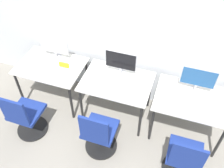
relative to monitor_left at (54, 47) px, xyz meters
name	(u,v)px	position (x,y,z in m)	size (l,w,h in m)	color
ground_plane	(109,130)	(1.11, -0.58, -0.97)	(20.00, 20.00, 0.00)	gray
wall_back	(128,25)	(1.11, 0.29, 0.43)	(12.00, 0.05, 2.80)	silver
desk_left	(51,69)	(0.00, -0.21, -0.31)	(1.04, 0.74, 0.75)	silver
monitor_left	(54,47)	(0.00, 0.00, 0.00)	(0.48, 0.18, 0.40)	#B2B2B7
keyboard_left	(46,70)	(0.00, -0.34, -0.21)	(0.41, 0.15, 0.02)	silver
mouse_left	(63,74)	(0.30, -0.33, -0.20)	(0.06, 0.09, 0.03)	silver
office_chair_left	(26,117)	(-0.05, -1.01, -0.59)	(0.48, 0.48, 0.91)	black
desk_center	(117,85)	(1.11, -0.21, -0.31)	(1.04, 0.74, 0.75)	silver
monitor_center	(121,62)	(1.11, -0.03, 0.00)	(0.48, 0.18, 0.40)	#B2B2B7
keyboard_center	(114,87)	(1.11, -0.35, -0.21)	(0.41, 0.15, 0.02)	silver
mouse_center	(132,90)	(1.38, -0.33, -0.20)	(0.06, 0.09, 0.03)	silver
office_chair_center	(99,135)	(1.09, -0.94, -0.59)	(0.48, 0.48, 0.91)	black
desk_right	(192,103)	(2.21, -0.21, -0.31)	(1.04, 0.74, 0.75)	silver
monitor_right	(198,79)	(2.21, -0.03, 0.00)	(0.48, 0.18, 0.40)	#B2B2B7
keyboard_right	(192,104)	(2.21, -0.31, -0.21)	(0.41, 0.15, 0.02)	silver
mouse_right	(213,109)	(2.49, -0.31, -0.20)	(0.06, 0.09, 0.03)	silver
office_chair_right	(183,159)	(2.25, -0.94, -0.59)	(0.48, 0.48, 0.91)	black
placard_left	(64,65)	(0.23, -0.17, -0.18)	(0.16, 0.03, 0.08)	yellow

